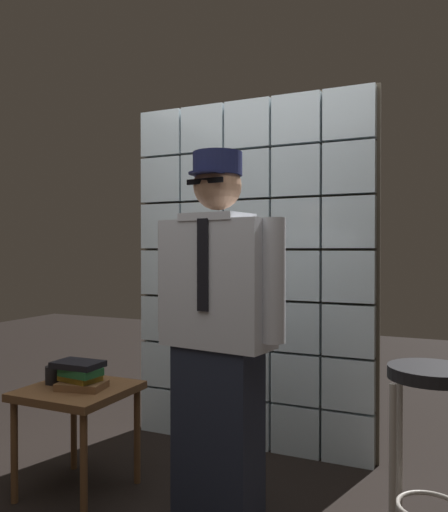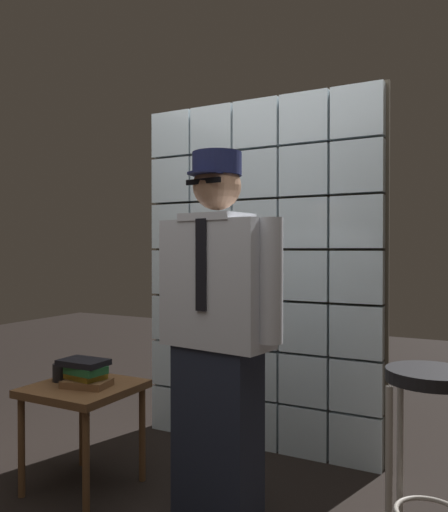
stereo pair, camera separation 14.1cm
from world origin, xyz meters
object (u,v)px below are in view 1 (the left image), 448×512
object	(u,v)px
coffee_mug	(53,375)
bar_stool	(431,419)
book_stack	(80,375)
side_table	(78,401)
standing_person	(217,331)

from	to	relation	value
coffee_mug	bar_stool	bearing A→B (deg)	2.64
bar_stool	book_stack	xyz separation A→B (m)	(-1.68, -0.10, 0.03)
side_table	bar_stool	bearing A→B (deg)	2.79
side_table	coffee_mug	world-z (taller)	coffee_mug
book_stack	coffee_mug	distance (m)	0.20
bar_stool	coffee_mug	xyz separation A→B (m)	(-1.88, -0.09, 0.00)
standing_person	bar_stool	size ratio (longest dim) A/B	2.13
standing_person	bar_stool	bearing A→B (deg)	12.35
standing_person	book_stack	world-z (taller)	standing_person
standing_person	coffee_mug	bearing A→B (deg)	-170.18
bar_stool	side_table	size ratio (longest dim) A/B	1.46
side_table	coffee_mug	bearing A→B (deg)	-178.88
book_stack	standing_person	bearing A→B (deg)	3.00
side_table	standing_person	bearing A→B (deg)	1.46
book_stack	side_table	bearing A→B (deg)	148.30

